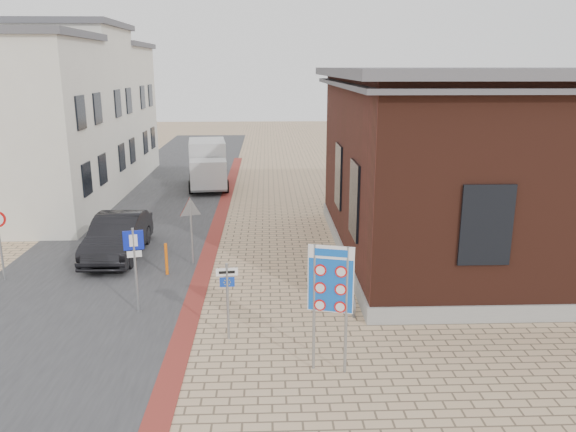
{
  "coord_description": "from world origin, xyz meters",
  "views": [
    {
      "loc": [
        0.25,
        -13.03,
        6.84
      ],
      "look_at": [
        0.89,
        4.36,
        2.2
      ],
      "focal_mm": 35.0,
      "sensor_mm": 36.0,
      "label": 1
    }
  ],
  "objects_px": {
    "sedan": "(118,236)",
    "essen_sign": "(227,291)",
    "parking_sign": "(134,256)",
    "border_sign": "(331,282)",
    "box_truck": "(208,164)",
    "bollard": "(166,259)"
  },
  "relations": [
    {
      "from": "sedan",
      "to": "parking_sign",
      "type": "bearing_deg",
      "value": -69.95
    },
    {
      "from": "box_truck",
      "to": "parking_sign",
      "type": "height_order",
      "value": "box_truck"
    },
    {
      "from": "parking_sign",
      "to": "bollard",
      "type": "distance_m",
      "value": 3.23
    },
    {
      "from": "box_truck",
      "to": "bollard",
      "type": "bearing_deg",
      "value": -96.54
    },
    {
      "from": "box_truck",
      "to": "border_sign",
      "type": "bearing_deg",
      "value": -83.42
    },
    {
      "from": "sedan",
      "to": "bollard",
      "type": "relative_size",
      "value": 4.24
    },
    {
      "from": "border_sign",
      "to": "parking_sign",
      "type": "bearing_deg",
      "value": 161.75
    },
    {
      "from": "sedan",
      "to": "essen_sign",
      "type": "bearing_deg",
      "value": -55.92
    },
    {
      "from": "box_truck",
      "to": "essen_sign",
      "type": "bearing_deg",
      "value": -89.38
    },
    {
      "from": "border_sign",
      "to": "essen_sign",
      "type": "height_order",
      "value": "border_sign"
    },
    {
      "from": "box_truck",
      "to": "essen_sign",
      "type": "relative_size",
      "value": 2.57
    },
    {
      "from": "sedan",
      "to": "border_sign",
      "type": "xyz_separation_m",
      "value": [
        6.95,
        -8.39,
        1.42
      ]
    },
    {
      "from": "sedan",
      "to": "essen_sign",
      "type": "height_order",
      "value": "essen_sign"
    },
    {
      "from": "border_sign",
      "to": "essen_sign",
      "type": "relative_size",
      "value": 1.48
    },
    {
      "from": "sedan",
      "to": "box_truck",
      "type": "xyz_separation_m",
      "value": [
        2.09,
        12.26,
        0.6
      ]
    },
    {
      "from": "parking_sign",
      "to": "bollard",
      "type": "relative_size",
      "value": 2.26
    },
    {
      "from": "border_sign",
      "to": "parking_sign",
      "type": "xyz_separation_m",
      "value": [
        -5.14,
        3.37,
        -0.48
      ]
    },
    {
      "from": "essen_sign",
      "to": "bollard",
      "type": "relative_size",
      "value": 1.85
    },
    {
      "from": "essen_sign",
      "to": "box_truck",
      "type": "bearing_deg",
      "value": 91.11
    },
    {
      "from": "parking_sign",
      "to": "sedan",
      "type": "bearing_deg",
      "value": 97.0
    },
    {
      "from": "parking_sign",
      "to": "bollard",
      "type": "xyz_separation_m",
      "value": [
        0.31,
        3.0,
        -1.17
      ]
    },
    {
      "from": "sedan",
      "to": "border_sign",
      "type": "relative_size",
      "value": 1.55
    }
  ]
}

